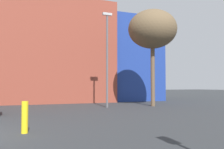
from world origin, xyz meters
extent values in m
cube|color=brown|center=(3.62, 20.45, 5.45)|extent=(18.55, 10.45, 10.91)
cube|color=navy|center=(16.18, 20.45, 5.04)|extent=(6.58, 9.41, 10.08)
cylinder|color=brown|center=(13.70, 9.41, 2.82)|extent=(0.37, 0.37, 5.63)
ellipsoid|color=brown|center=(13.70, 9.41, 6.82)|extent=(4.31, 4.31, 3.45)
cylinder|color=yellow|center=(2.19, -0.03, 0.59)|extent=(0.24, 0.24, 1.18)
cylinder|color=#59595E|center=(9.41, 9.56, 3.79)|extent=(0.16, 0.16, 7.59)
cube|color=#B2B2B2|center=(9.41, 9.56, 7.74)|extent=(0.80, 0.24, 0.20)
camera|label=1|loc=(1.32, -10.26, 1.75)|focal=41.83mm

